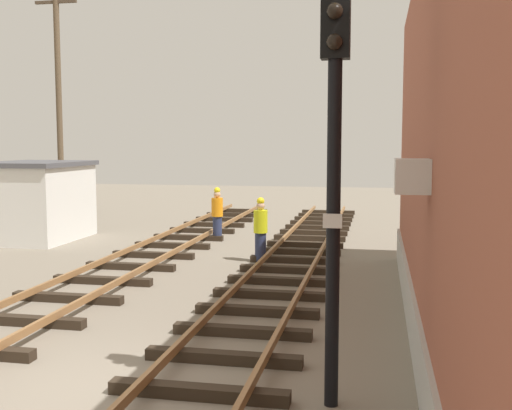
# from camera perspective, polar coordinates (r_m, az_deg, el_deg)

# --- Properties ---
(ground_plane) EXTENTS (80.00, 80.00, 0.00)m
(ground_plane) POSITION_cam_1_polar(r_m,az_deg,el_deg) (9.33, -13.85, -16.11)
(ground_plane) COLOR slate
(track_near_building) EXTENTS (2.50, 45.45, 0.32)m
(track_near_building) POSITION_cam_1_polar(r_m,az_deg,el_deg) (8.81, -5.27, -16.40)
(track_near_building) COLOR #2D2319
(track_near_building) RESTS_ON ground
(signal_mast) EXTENTS (0.36, 0.40, 5.57)m
(signal_mast) POSITION_cam_1_polar(r_m,az_deg,el_deg) (7.97, 7.14, 6.01)
(signal_mast) COLOR black
(signal_mast) RESTS_ON ground
(control_hut) EXTENTS (3.00, 3.80, 2.76)m
(control_hut) POSITION_cam_1_polar(r_m,az_deg,el_deg) (23.27, -19.38, 0.38)
(control_hut) COLOR silver
(control_hut) RESTS_ON ground
(parked_car_black) EXTENTS (4.20, 2.04, 1.76)m
(parked_car_black) POSITION_cam_1_polar(r_m,az_deg,el_deg) (31.20, -20.21, 0.74)
(parked_car_black) COLOR black
(parked_car_black) RESTS_ON ground
(utility_pole_far) EXTENTS (1.80, 0.24, 9.50)m
(utility_pole_far) POSITION_cam_1_polar(r_m,az_deg,el_deg) (27.35, -17.51, 8.66)
(utility_pole_far) COLOR brown
(utility_pole_far) RESTS_ON ground
(track_worker_foreground) EXTENTS (0.40, 0.40, 1.87)m
(track_worker_foreground) POSITION_cam_1_polar(r_m,az_deg,el_deg) (21.90, -3.55, -0.83)
(track_worker_foreground) COLOR #262D4C
(track_worker_foreground) RESTS_ON ground
(track_worker_distant) EXTENTS (0.40, 0.40, 1.87)m
(track_worker_distant) POSITION_cam_1_polar(r_m,az_deg,el_deg) (17.96, 0.42, -2.28)
(track_worker_distant) COLOR #262D4C
(track_worker_distant) RESTS_ON ground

